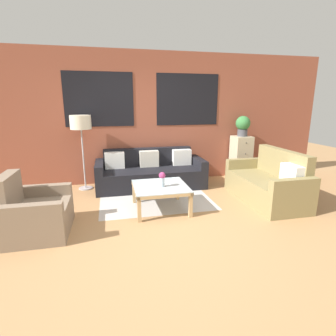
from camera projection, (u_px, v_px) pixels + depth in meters
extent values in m
plane|color=#AD7F51|center=(170.00, 227.00, 3.75)|extent=(16.00, 16.00, 0.00)
cube|color=brown|center=(145.00, 119.00, 5.72)|extent=(8.40, 0.08, 2.80)
cube|color=black|center=(99.00, 99.00, 5.38)|extent=(1.40, 0.01, 1.10)
cube|color=black|center=(188.00, 100.00, 5.78)|extent=(1.40, 0.01, 1.10)
cube|color=#BCB7B2|center=(155.00, 198.00, 4.92)|extent=(2.00, 1.63, 0.00)
cube|color=black|center=(151.00, 179.00, 5.43)|extent=(1.91, 0.72, 0.40)
cube|color=black|center=(148.00, 165.00, 5.80)|extent=(1.91, 0.16, 0.78)
cube|color=black|center=(100.00, 177.00, 5.26)|extent=(0.16, 0.88, 0.58)
cube|color=black|center=(198.00, 171.00, 5.70)|extent=(0.16, 0.88, 0.58)
cube|color=white|center=(115.00, 160.00, 5.45)|extent=(0.40, 0.16, 0.34)
cube|color=beige|center=(149.00, 159.00, 5.60)|extent=(0.40, 0.16, 0.34)
cube|color=white|center=(182.00, 157.00, 5.76)|extent=(0.40, 0.16, 0.34)
cube|color=olive|center=(261.00, 189.00, 4.73)|extent=(0.64, 1.36, 0.42)
cube|color=olive|center=(282.00, 175.00, 4.76)|extent=(0.16, 1.36, 0.92)
cube|color=olive|center=(244.00, 173.00, 5.44)|extent=(0.80, 0.14, 0.62)
cube|color=olive|center=(293.00, 198.00, 4.02)|extent=(0.80, 0.14, 0.62)
cube|color=white|center=(291.00, 175.00, 4.26)|extent=(0.16, 0.40, 0.34)
cube|color=#84705B|center=(45.00, 218.00, 3.57)|extent=(0.64, 0.64, 0.40)
cube|color=#84705B|center=(10.00, 206.00, 3.43)|extent=(0.16, 0.64, 0.84)
cube|color=#84705B|center=(30.00, 226.00, 3.16)|extent=(0.80, 0.14, 0.56)
cube|color=#84705B|center=(44.00, 203.00, 3.90)|extent=(0.80, 0.14, 0.56)
cube|color=silver|center=(160.00, 186.00, 4.28)|extent=(0.87, 0.87, 0.01)
cube|color=tan|center=(166.00, 196.00, 3.90)|extent=(0.87, 0.05, 0.05)
cube|color=tan|center=(156.00, 181.00, 4.68)|extent=(0.87, 0.05, 0.05)
cube|color=tan|center=(135.00, 189.00, 4.21)|extent=(0.05, 0.87, 0.05)
cube|color=tan|center=(184.00, 186.00, 4.38)|extent=(0.05, 0.87, 0.05)
cube|color=tan|center=(139.00, 209.00, 3.87)|extent=(0.06, 0.06, 0.41)
cube|color=tan|center=(191.00, 205.00, 4.04)|extent=(0.06, 0.06, 0.41)
cube|color=tan|center=(134.00, 192.00, 4.63)|extent=(0.06, 0.06, 0.41)
cube|color=tan|center=(178.00, 189.00, 4.80)|extent=(0.06, 0.06, 0.41)
cylinder|color=#B2B2B7|center=(86.00, 188.00, 5.45)|extent=(0.28, 0.28, 0.02)
cylinder|color=#B2B2B7|center=(83.00, 159.00, 5.30)|extent=(0.03, 0.03, 1.21)
cylinder|color=beige|center=(81.00, 122.00, 5.12)|extent=(0.41, 0.41, 0.27)
cube|color=#C6B793|center=(241.00, 157.00, 6.13)|extent=(0.40, 0.42, 0.99)
sphere|color=#38332D|center=(246.00, 143.00, 5.84)|extent=(0.02, 0.02, 0.02)
sphere|color=#38332D|center=(246.00, 154.00, 5.90)|extent=(0.02, 0.02, 0.02)
sphere|color=#38332D|center=(245.00, 164.00, 5.96)|extent=(0.02, 0.02, 0.02)
sphere|color=#38332D|center=(244.00, 175.00, 6.02)|extent=(0.02, 0.02, 0.02)
cylinder|color=#47474C|center=(242.00, 133.00, 5.99)|extent=(0.23, 0.23, 0.16)
sphere|color=#387A3D|center=(243.00, 123.00, 5.94)|extent=(0.33, 0.33, 0.33)
cylinder|color=#ADBCC6|center=(162.00, 182.00, 4.21)|extent=(0.07, 0.07, 0.15)
sphere|color=#9E3366|center=(162.00, 175.00, 4.18)|extent=(0.11, 0.11, 0.11)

